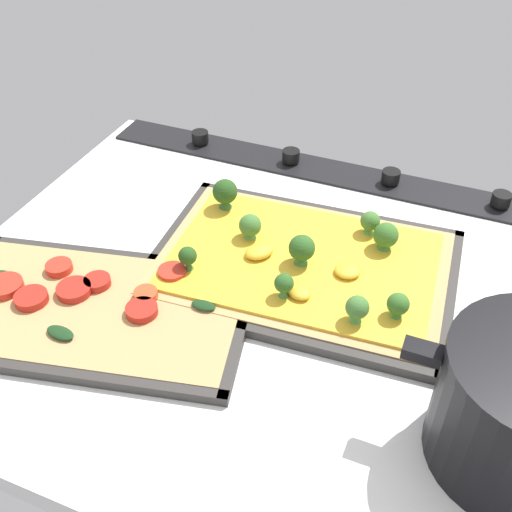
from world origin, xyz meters
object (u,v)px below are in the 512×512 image
at_px(broccoli_pizza, 302,260).
at_px(baking_tray_back, 95,312).
at_px(veggie_pizza_back, 92,305).
at_px(baking_tray_front, 302,268).

distance_m(broccoli_pizza, baking_tray_back, 0.26).
distance_m(broccoli_pizza, veggie_pizza_back, 0.27).
bearing_deg(baking_tray_front, veggie_pizza_back, 38.73).
relative_size(broccoli_pizza, baking_tray_back, 0.93).
bearing_deg(broccoli_pizza, baking_tray_back, 40.05).
xyz_separation_m(baking_tray_front, baking_tray_back, (0.20, 0.17, 0.00)).
distance_m(baking_tray_front, broccoli_pizza, 0.01).
bearing_deg(broccoli_pizza, veggie_pizza_back, 39.05).
relative_size(baking_tray_back, veggie_pizza_back, 1.08).
height_order(broccoli_pizza, veggie_pizza_back, broccoli_pizza).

